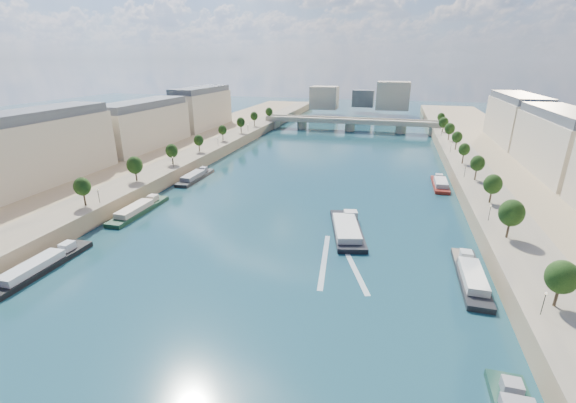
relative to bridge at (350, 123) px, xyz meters
The scene contains 16 objects.
ground 137.91m from the bridge, 90.00° to the right, with size 700.00×700.00×0.00m, color #0C3236.
quay_left 155.51m from the bridge, 117.58° to the right, with size 44.00×520.00×5.00m, color #9E8460.
quay_right 155.51m from the bridge, 62.42° to the right, with size 44.00×520.00×5.00m, color #9E8460.
pave_left 149.14m from the bridge, 112.47° to the right, with size 14.00×520.00×0.10m, color gray.
pave_right 149.14m from the bridge, 67.53° to the right, with size 14.00×520.00×0.10m, color gray.
trees_left 146.63m from the bridge, 112.05° to the right, with size 4.80×268.80×8.26m.
trees_right 139.25m from the bridge, 66.72° to the right, with size 4.80×268.80×8.26m.
lamps_left 156.89m from the bridge, 109.55° to the right, with size 0.36×200.36×4.28m.
lamps_right 142.84m from the bridge, 68.43° to the right, with size 0.36×200.36×4.28m.
buildings_left 152.27m from the bridge, 124.04° to the right, with size 16.00×226.00×23.20m.
skyline 82.32m from the bridge, 87.76° to the left, with size 79.00×42.00×22.00m.
bridge is the anchor object (origin of this frame).
tour_barge 159.25m from the bridge, 83.74° to the right, with size 12.97×26.72×3.64m.
wake 175.83m from the bridge, 84.33° to the right, with size 13.39×25.98×0.04m.
moored_barges_left 198.27m from the bridge, 103.27° to the right, with size 5.00×160.81×3.60m.
moored_barges_right 194.71m from the bridge, 76.48° to the right, with size 5.00×164.03×3.60m.
Camera 1 is at (26.62, -15.73, 43.78)m, focal length 24.00 mm.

